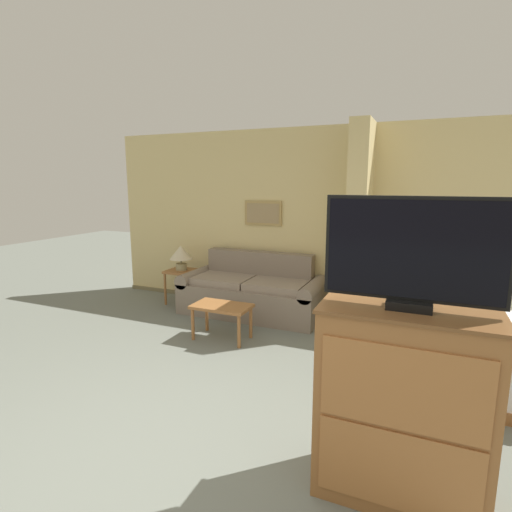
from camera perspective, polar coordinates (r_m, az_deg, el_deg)
ground_plane at (r=2.97m, az=-14.35°, el=-28.46°), size 20.00×20.00×0.00m
wall_back at (r=5.72m, az=8.19°, el=4.80°), size 6.46×0.16×2.60m
wall_partition_pillar at (r=5.23m, az=14.43°, el=4.12°), size 0.24×0.58×2.60m
couch at (r=5.69m, az=-0.57°, el=-5.18°), size 2.00×0.84×0.85m
coffee_table at (r=4.79m, az=-4.92°, el=-7.66°), size 0.69×0.41×0.42m
side_table at (r=6.25m, az=-10.58°, el=-2.79°), size 0.42×0.42×0.53m
table_lamp at (r=6.19m, az=-10.69°, el=0.31°), size 0.35×0.35×0.38m
tv_dresser at (r=2.60m, az=20.10°, el=-19.41°), size 0.96×0.47×1.17m
tv at (r=2.30m, az=21.50°, el=0.36°), size 0.94×0.16×0.62m
bed at (r=4.65m, az=25.73°, el=-10.27°), size 1.43×2.05×0.56m
backpack at (r=4.32m, az=25.84°, el=-5.17°), size 0.29×0.21×0.39m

